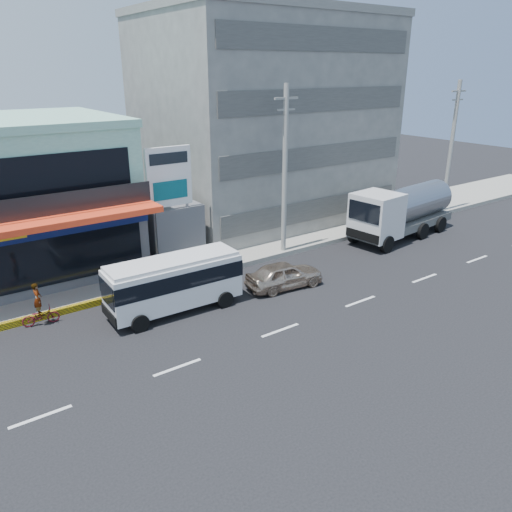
{
  "coord_description": "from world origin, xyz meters",
  "views": [
    {
      "loc": [
        -12.01,
        -15.1,
        10.75
      ],
      "look_at": [
        1.1,
        3.39,
        2.2
      ],
      "focal_mm": 35.0,
      "sensor_mm": 36.0,
      "label": 1
    }
  ],
  "objects_px": {
    "sedan": "(284,275)",
    "motorcycle_rider": "(40,311)",
    "billboard": "(169,184)",
    "minibus": "(174,280)",
    "tanker_truck": "(400,211)",
    "utility_pole_far": "(451,148)",
    "utility_pole_near": "(285,171)",
    "satellite_dish": "(165,200)",
    "shop_building": "(4,203)",
    "concrete_building": "(263,123)"
  },
  "relations": [
    {
      "from": "sedan",
      "to": "motorcycle_rider",
      "type": "distance_m",
      "value": 11.8
    },
    {
      "from": "shop_building",
      "to": "sedan",
      "type": "height_order",
      "value": "shop_building"
    },
    {
      "from": "billboard",
      "to": "motorcycle_rider",
      "type": "height_order",
      "value": "billboard"
    },
    {
      "from": "shop_building",
      "to": "utility_pole_near",
      "type": "relative_size",
      "value": 1.24
    },
    {
      "from": "satellite_dish",
      "to": "tanker_truck",
      "type": "relative_size",
      "value": 0.17
    },
    {
      "from": "concrete_building",
      "to": "sedan",
      "type": "xyz_separation_m",
      "value": [
        -7.0,
        -11.49,
        -6.3
      ]
    },
    {
      "from": "minibus",
      "to": "motorcycle_rider",
      "type": "bearing_deg",
      "value": 157.83
    },
    {
      "from": "shop_building",
      "to": "concrete_building",
      "type": "height_order",
      "value": "concrete_building"
    },
    {
      "from": "billboard",
      "to": "sedan",
      "type": "distance_m",
      "value": 7.9
    },
    {
      "from": "concrete_building",
      "to": "minibus",
      "type": "xyz_separation_m",
      "value": [
        -12.86,
        -10.63,
        -5.43
      ]
    },
    {
      "from": "utility_pole_near",
      "to": "motorcycle_rider",
      "type": "bearing_deg",
      "value": -176.88
    },
    {
      "from": "utility_pole_near",
      "to": "motorcycle_rider",
      "type": "xyz_separation_m",
      "value": [
        -14.38,
        -0.78,
        -4.49
      ]
    },
    {
      "from": "shop_building",
      "to": "concrete_building",
      "type": "xyz_separation_m",
      "value": [
        18.0,
        1.05,
        3.0
      ]
    },
    {
      "from": "utility_pole_near",
      "to": "minibus",
      "type": "relative_size",
      "value": 1.58
    },
    {
      "from": "concrete_building",
      "to": "billboard",
      "type": "relative_size",
      "value": 2.32
    },
    {
      "from": "utility_pole_far",
      "to": "motorcycle_rider",
      "type": "bearing_deg",
      "value": -178.52
    },
    {
      "from": "billboard",
      "to": "utility_pole_far",
      "type": "xyz_separation_m",
      "value": [
        22.5,
        -1.8,
        0.22
      ]
    },
    {
      "from": "concrete_building",
      "to": "minibus",
      "type": "relative_size",
      "value": 2.53
    },
    {
      "from": "concrete_building",
      "to": "satellite_dish",
      "type": "relative_size",
      "value": 10.67
    },
    {
      "from": "billboard",
      "to": "sedan",
      "type": "bearing_deg",
      "value": -58.39
    },
    {
      "from": "utility_pole_near",
      "to": "motorcycle_rider",
      "type": "relative_size",
      "value": 4.98
    },
    {
      "from": "motorcycle_rider",
      "to": "utility_pole_far",
      "type": "bearing_deg",
      "value": 1.48
    },
    {
      "from": "utility_pole_near",
      "to": "sedan",
      "type": "xyz_separation_m",
      "value": [
        -3.0,
        -3.89,
        -4.45
      ]
    },
    {
      "from": "satellite_dish",
      "to": "utility_pole_far",
      "type": "bearing_deg",
      "value": -9.29
    },
    {
      "from": "utility_pole_far",
      "to": "sedan",
      "type": "bearing_deg",
      "value": -168.44
    },
    {
      "from": "concrete_building",
      "to": "utility_pole_near",
      "type": "height_order",
      "value": "concrete_building"
    },
    {
      "from": "sedan",
      "to": "motorcycle_rider",
      "type": "height_order",
      "value": "motorcycle_rider"
    },
    {
      "from": "utility_pole_far",
      "to": "tanker_truck",
      "type": "bearing_deg",
      "value": -166.15
    },
    {
      "from": "minibus",
      "to": "utility_pole_far",
      "type": "bearing_deg",
      "value": 6.95
    },
    {
      "from": "motorcycle_rider",
      "to": "utility_pole_near",
      "type": "bearing_deg",
      "value": 3.12
    },
    {
      "from": "utility_pole_far",
      "to": "satellite_dish",
      "type": "bearing_deg",
      "value": 170.71
    },
    {
      "from": "billboard",
      "to": "motorcycle_rider",
      "type": "relative_size",
      "value": 3.43
    },
    {
      "from": "minibus",
      "to": "billboard",
      "type": "bearing_deg",
      "value": 63.95
    },
    {
      "from": "utility_pole_near",
      "to": "billboard",
      "type": "bearing_deg",
      "value": 164.52
    },
    {
      "from": "utility_pole_near",
      "to": "utility_pole_far",
      "type": "relative_size",
      "value": 1.0
    },
    {
      "from": "satellite_dish",
      "to": "utility_pole_near",
      "type": "distance_m",
      "value": 7.17
    },
    {
      "from": "concrete_building",
      "to": "utility_pole_far",
      "type": "relative_size",
      "value": 1.6
    },
    {
      "from": "concrete_building",
      "to": "motorcycle_rider",
      "type": "distance_m",
      "value": 21.17
    },
    {
      "from": "utility_pole_near",
      "to": "shop_building",
      "type": "bearing_deg",
      "value": 154.94
    },
    {
      "from": "utility_pole_near",
      "to": "tanker_truck",
      "type": "relative_size",
      "value": 1.12
    },
    {
      "from": "concrete_building",
      "to": "utility_pole_near",
      "type": "relative_size",
      "value": 1.6
    },
    {
      "from": "motorcycle_rider",
      "to": "satellite_dish",
      "type": "bearing_deg",
      "value": 27.62
    },
    {
      "from": "minibus",
      "to": "tanker_truck",
      "type": "bearing_deg",
      "value": 3.86
    },
    {
      "from": "utility_pole_far",
      "to": "sedan",
      "type": "relative_size",
      "value": 2.43
    },
    {
      "from": "utility_pole_near",
      "to": "utility_pole_far",
      "type": "distance_m",
      "value": 16.0
    },
    {
      "from": "concrete_building",
      "to": "sedan",
      "type": "height_order",
      "value": "concrete_building"
    },
    {
      "from": "sedan",
      "to": "utility_pole_far",
      "type": "bearing_deg",
      "value": -71.61
    },
    {
      "from": "shop_building",
      "to": "tanker_truck",
      "type": "xyz_separation_m",
      "value": [
        22.43,
        -8.41,
        -2.15
      ]
    },
    {
      "from": "satellite_dish",
      "to": "utility_pole_near",
      "type": "bearing_deg",
      "value": -30.96
    },
    {
      "from": "shop_building",
      "to": "satellite_dish",
      "type": "bearing_deg",
      "value": -20.21
    }
  ]
}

